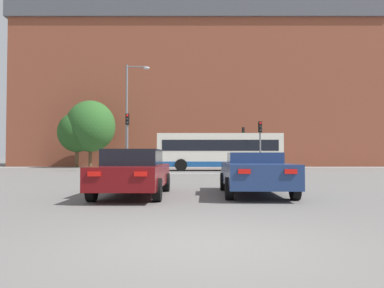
# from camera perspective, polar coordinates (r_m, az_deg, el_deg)

# --- Properties ---
(ground_plane) EXTENTS (400.00, 400.00, 0.00)m
(ground_plane) POSITION_cam_1_polar(r_m,az_deg,el_deg) (5.42, 1.15, -15.04)
(ground_plane) COLOR #605E5B
(stop_line_strip) EXTENTS (7.43, 0.30, 0.01)m
(stop_line_strip) POSITION_cam_1_polar(r_m,az_deg,el_deg) (26.75, 0.04, -4.49)
(stop_line_strip) COLOR silver
(stop_line_strip) RESTS_ON ground_plane
(far_pavement) EXTENTS (68.25, 2.50, 0.01)m
(far_pavement) POSITION_cam_1_polar(r_m,az_deg,el_deg) (40.24, -0.05, -3.60)
(far_pavement) COLOR gray
(far_pavement) RESTS_ON ground_plane
(brick_civic_building) EXTENTS (45.86, 14.69, 27.17)m
(brick_civic_building) POSITION_cam_1_polar(r_m,az_deg,el_deg) (51.77, 0.49, 7.97)
(brick_civic_building) COLOR brown
(brick_civic_building) RESTS_ON ground_plane
(car_saloon_left) EXTENTS (2.05, 4.84, 1.44)m
(car_saloon_left) POSITION_cam_1_polar(r_m,az_deg,el_deg) (11.76, -9.10, -4.21)
(car_saloon_left) COLOR #600C0F
(car_saloon_left) RESTS_ON ground_plane
(car_roadster_right) EXTENTS (2.17, 4.79, 1.35)m
(car_roadster_right) POSITION_cam_1_polar(r_m,az_deg,el_deg) (12.18, 9.31, -4.33)
(car_roadster_right) COLOR navy
(car_roadster_right) RESTS_ON ground_plane
(bus_crossing_lead) EXTENTS (10.38, 2.75, 3.12)m
(bus_crossing_lead) POSITION_cam_1_polar(r_m,az_deg,el_deg) (31.84, 3.94, -1.06)
(bus_crossing_lead) COLOR silver
(bus_crossing_lead) RESTS_ON ground_plane
(traffic_light_near_right) EXTENTS (0.26, 0.31, 3.77)m
(traffic_light_near_right) POSITION_cam_1_polar(r_m,az_deg,el_deg) (27.74, 10.12, 0.91)
(traffic_light_near_right) COLOR slate
(traffic_light_near_right) RESTS_ON ground_plane
(traffic_light_near_left) EXTENTS (0.26, 0.31, 4.28)m
(traffic_light_near_left) POSITION_cam_1_polar(r_m,az_deg,el_deg) (27.21, -10.06, 1.63)
(traffic_light_near_left) COLOR slate
(traffic_light_near_left) RESTS_ON ground_plane
(traffic_light_far_right) EXTENTS (0.26, 0.31, 4.30)m
(traffic_light_far_right) POSITION_cam_1_polar(r_m,az_deg,el_deg) (40.04, 7.59, 0.53)
(traffic_light_far_right) COLOR slate
(traffic_light_far_right) RESTS_ON ground_plane
(street_lamp_junction) EXTENTS (1.89, 0.36, 8.46)m
(street_lamp_junction) POSITION_cam_1_polar(r_m,az_deg,el_deg) (30.02, -9.65, 5.45)
(street_lamp_junction) COLOR slate
(street_lamp_junction) RESTS_ON ground_plane
(pedestrian_waiting) EXTENTS (0.45, 0.42, 1.59)m
(pedestrian_waiting) POSITION_cam_1_polar(r_m,az_deg,el_deg) (40.20, -4.28, -2.29)
(pedestrian_waiting) COLOR black
(pedestrian_waiting) RESTS_ON ground_plane
(tree_by_building) EXTENTS (4.09, 4.09, 5.95)m
(tree_by_building) POSITION_cam_1_polar(r_m,az_deg,el_deg) (41.97, -17.33, 1.73)
(tree_by_building) COLOR #4C3823
(tree_by_building) RESTS_ON ground_plane
(tree_kerbside) EXTENTS (5.30, 5.30, 7.25)m
(tree_kerbside) POSITION_cam_1_polar(r_m,az_deg,el_deg) (41.98, -15.43, 2.63)
(tree_kerbside) COLOR #4C3823
(tree_kerbside) RESTS_ON ground_plane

